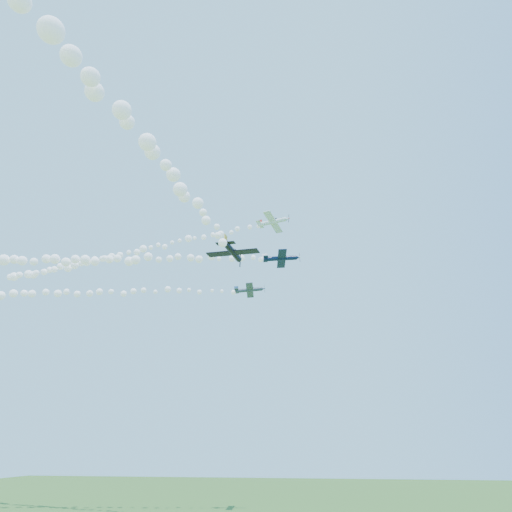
# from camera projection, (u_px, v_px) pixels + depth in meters

# --- Properties ---
(plane_white) EXTENTS (6.92, 7.29, 2.11)m
(plane_white) POSITION_uv_depth(u_px,v_px,m) (273.00, 222.00, 84.54)
(plane_white) COLOR white
(smoke_trail_white) EXTENTS (70.91, 21.15, 2.95)m
(smoke_trail_white) POSITION_uv_depth(u_px,v_px,m) (117.00, 255.00, 98.74)
(smoke_trail_white) COLOR white
(plane_navy) EXTENTS (7.84, 8.28, 2.09)m
(plane_navy) POSITION_uv_depth(u_px,v_px,m) (281.00, 258.00, 86.58)
(plane_navy) COLOR #0C1735
(smoke_trail_navy) EXTENTS (65.48, 12.07, 3.04)m
(smoke_trail_navy) POSITION_uv_depth(u_px,v_px,m) (107.00, 260.00, 86.64)
(smoke_trail_navy) COLOR white
(plane_grey) EXTENTS (7.54, 7.87, 2.03)m
(plane_grey) POSITION_uv_depth(u_px,v_px,m) (250.00, 290.00, 101.14)
(plane_grey) COLOR #3A4454
(smoke_trail_grey) EXTENTS (76.85, 12.34, 3.32)m
(smoke_trail_grey) POSITION_uv_depth(u_px,v_px,m) (78.00, 293.00, 101.77)
(smoke_trail_grey) COLOR white
(plane_black) EXTENTS (8.52, 8.04, 2.32)m
(plane_black) POSITION_uv_depth(u_px,v_px,m) (233.00, 252.00, 67.01)
(plane_black) COLOR black
(smoke_trail_black) EXTENTS (11.31, 68.41, 3.22)m
(smoke_trail_black) POSITION_uv_depth(u_px,v_px,m) (86.00, 73.00, 34.52)
(smoke_trail_black) COLOR white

